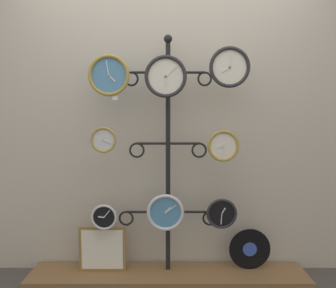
{
  "coord_description": "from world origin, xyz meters",
  "views": [
    {
      "loc": [
        -0.0,
        -2.16,
        1.31
      ],
      "look_at": [
        0.0,
        0.36,
        1.09
      ],
      "focal_mm": 35.0,
      "sensor_mm": 36.0,
      "label": 1
    }
  ],
  "objects": [
    {
      "name": "shop_wall",
      "position": [
        0.0,
        0.57,
        1.4
      ],
      "size": [
        4.4,
        0.04,
        2.8
      ],
      "color": "#BCB2A3",
      "rests_on": "ground_plane"
    },
    {
      "name": "low_shelf",
      "position": [
        0.0,
        0.35,
        0.03
      ],
      "size": [
        2.2,
        0.36,
        0.06
      ],
      "color": "brown",
      "rests_on": "ground_plane"
    },
    {
      "name": "display_stand",
      "position": [
        0.0,
        0.41,
        0.64
      ],
      "size": [
        0.79,
        0.39,
        1.92
      ],
      "color": "black",
      "rests_on": "ground_plane"
    },
    {
      "name": "clock_top_left",
      "position": [
        -0.44,
        0.31,
        1.6
      ],
      "size": [
        0.31,
        0.04,
        0.31
      ],
      "color": "#4C84B2"
    },
    {
      "name": "clock_top_center",
      "position": [
        -0.02,
        0.31,
        1.59
      ],
      "size": [
        0.32,
        0.04,
        0.32
      ],
      "color": "silver"
    },
    {
      "name": "clock_top_right",
      "position": [
        0.46,
        0.31,
        1.66
      ],
      "size": [
        0.31,
        0.04,
        0.31
      ],
      "color": "silver"
    },
    {
      "name": "clock_middle_left",
      "position": [
        -0.49,
        0.3,
        1.12
      ],
      "size": [
        0.2,
        0.04,
        0.2
      ],
      "color": "silver"
    },
    {
      "name": "clock_middle_right",
      "position": [
        0.42,
        0.3,
        1.08
      ],
      "size": [
        0.24,
        0.04,
        0.24
      ],
      "color": "silver"
    },
    {
      "name": "clock_bottom_left",
      "position": [
        -0.49,
        0.31,
        0.52
      ],
      "size": [
        0.2,
        0.04,
        0.2
      ],
      "color": "black"
    },
    {
      "name": "clock_bottom_center",
      "position": [
        -0.02,
        0.3,
        0.56
      ],
      "size": [
        0.29,
        0.04,
        0.29
      ],
      "color": "#4C84B2"
    },
    {
      "name": "clock_bottom_right",
      "position": [
        0.42,
        0.32,
        0.55
      ],
      "size": [
        0.24,
        0.04,
        0.24
      ],
      "color": "black"
    },
    {
      "name": "vinyl_record",
      "position": [
        0.66,
        0.4,
        0.23
      ],
      "size": [
        0.33,
        0.01,
        0.33
      ],
      "color": "black",
      "rests_on": "low_shelf"
    },
    {
      "name": "picture_frame",
      "position": [
        -0.52,
        0.37,
        0.24
      ],
      "size": [
        0.37,
        0.02,
        0.36
      ],
      "color": "olive",
      "rests_on": "low_shelf"
    },
    {
      "name": "price_tag_upper",
      "position": [
        -0.4,
        0.31,
        1.44
      ],
      "size": [
        0.04,
        0.0,
        0.03
      ],
      "color": "white"
    }
  ]
}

